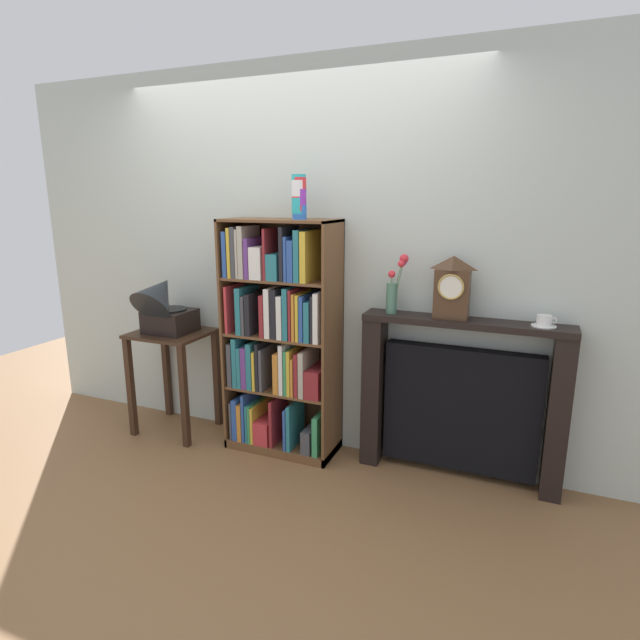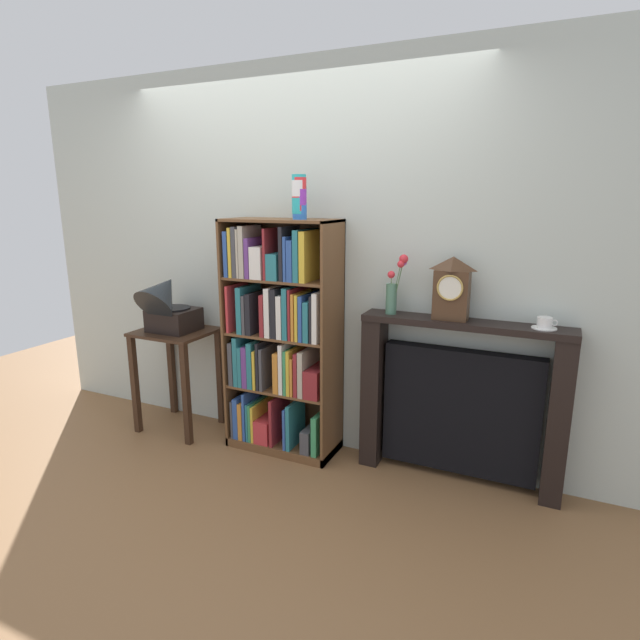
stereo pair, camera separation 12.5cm
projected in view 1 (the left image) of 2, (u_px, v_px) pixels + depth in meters
ground_plane at (278, 453)px, 3.57m from camera, size 7.80×6.40×0.02m
wall_back at (315, 262)px, 3.48m from camera, size 4.80×0.08×2.60m
bookshelf at (280, 343)px, 3.46m from camera, size 0.76×0.35×1.60m
cup_stack at (299, 197)px, 3.15m from camera, size 0.09×0.09×0.27m
side_table_left at (173, 359)px, 3.79m from camera, size 0.54×0.47×0.77m
gramophone at (164, 305)px, 3.64m from camera, size 0.32×0.44×0.50m
fireplace_mantel at (460, 401)px, 3.16m from camera, size 1.22×0.20×1.03m
mantel_clock at (452, 287)px, 3.01m from camera, size 0.20×0.12×0.37m
flower_vase at (395, 287)px, 3.15m from camera, size 0.13×0.09×0.37m
teacup_with_saucer at (544, 322)px, 2.86m from camera, size 0.14×0.14×0.06m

